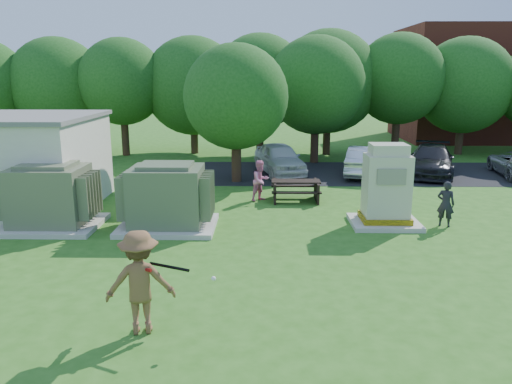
{
  "coord_description": "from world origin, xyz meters",
  "views": [
    {
      "loc": [
        0.23,
        -10.61,
        4.8
      ],
      "look_at": [
        0.0,
        4.0,
        1.3
      ],
      "focal_mm": 35.0,
      "sensor_mm": 36.0,
      "label": 1
    }
  ],
  "objects_px": {
    "person_at_picnic": "(261,181)",
    "car_white": "(279,158)",
    "car_dark": "(431,160)",
    "picnic_table": "(296,188)",
    "car_silver_a": "(365,161)",
    "batter": "(140,282)",
    "transformer_left": "(50,198)",
    "generator_cabinet": "(386,190)",
    "transformer_right": "(167,198)",
    "person_by_generator": "(446,204)"
  },
  "relations": [
    {
      "from": "person_at_picnic",
      "to": "car_white",
      "type": "distance_m",
      "value": 5.42
    },
    {
      "from": "car_dark",
      "to": "picnic_table",
      "type": "bearing_deg",
      "value": -124.67
    },
    {
      "from": "car_silver_a",
      "to": "batter",
      "type": "bearing_deg",
      "value": 80.81
    },
    {
      "from": "transformer_left",
      "to": "batter",
      "type": "bearing_deg",
      "value": -55.74
    },
    {
      "from": "picnic_table",
      "to": "person_at_picnic",
      "type": "height_order",
      "value": "person_at_picnic"
    },
    {
      "from": "batter",
      "to": "car_silver_a",
      "type": "height_order",
      "value": "batter"
    },
    {
      "from": "picnic_table",
      "to": "person_at_picnic",
      "type": "relative_size",
      "value": 1.19
    },
    {
      "from": "picnic_table",
      "to": "batter",
      "type": "height_order",
      "value": "batter"
    },
    {
      "from": "car_dark",
      "to": "transformer_left",
      "type": "bearing_deg",
      "value": -131.28
    },
    {
      "from": "car_silver_a",
      "to": "generator_cabinet",
      "type": "bearing_deg",
      "value": 99.68
    },
    {
      "from": "batter",
      "to": "car_dark",
      "type": "bearing_deg",
      "value": -134.6
    },
    {
      "from": "transformer_right",
      "to": "picnic_table",
      "type": "height_order",
      "value": "transformer_right"
    },
    {
      "from": "transformer_left",
      "to": "person_at_picnic",
      "type": "height_order",
      "value": "transformer_left"
    },
    {
      "from": "transformer_right",
      "to": "car_white",
      "type": "xyz_separation_m",
      "value": [
        3.79,
        8.89,
        -0.23
      ]
    },
    {
      "from": "transformer_left",
      "to": "batter",
      "type": "distance_m",
      "value": 7.87
    },
    {
      "from": "car_dark",
      "to": "person_at_picnic",
      "type": "bearing_deg",
      "value": -129.56
    },
    {
      "from": "car_dark",
      "to": "person_by_generator",
      "type": "bearing_deg",
      "value": -86.82
    },
    {
      "from": "person_by_generator",
      "to": "car_dark",
      "type": "xyz_separation_m",
      "value": [
        2.27,
        8.35,
        -0.03
      ]
    },
    {
      "from": "generator_cabinet",
      "to": "car_silver_a",
      "type": "bearing_deg",
      "value": 83.35
    },
    {
      "from": "generator_cabinet",
      "to": "person_at_picnic",
      "type": "distance_m",
      "value": 5.1
    },
    {
      "from": "person_at_picnic",
      "to": "generator_cabinet",
      "type": "bearing_deg",
      "value": -78.89
    },
    {
      "from": "transformer_left",
      "to": "generator_cabinet",
      "type": "xyz_separation_m",
      "value": [
        10.64,
        0.43,
        0.18
      ]
    },
    {
      "from": "batter",
      "to": "person_at_picnic",
      "type": "height_order",
      "value": "batter"
    },
    {
      "from": "transformer_right",
      "to": "car_dark",
      "type": "bearing_deg",
      "value": 37.98
    },
    {
      "from": "transformer_left",
      "to": "generator_cabinet",
      "type": "bearing_deg",
      "value": 2.34
    },
    {
      "from": "picnic_table",
      "to": "person_at_picnic",
      "type": "bearing_deg",
      "value": 179.3
    },
    {
      "from": "transformer_left",
      "to": "car_white",
      "type": "xyz_separation_m",
      "value": [
        7.49,
        8.89,
        -0.23
      ]
    },
    {
      "from": "picnic_table",
      "to": "batter",
      "type": "relative_size",
      "value": 0.93
    },
    {
      "from": "transformer_left",
      "to": "person_by_generator",
      "type": "distance_m",
      "value": 12.53
    },
    {
      "from": "transformer_right",
      "to": "picnic_table",
      "type": "bearing_deg",
      "value": 39.56
    },
    {
      "from": "car_silver_a",
      "to": "car_dark",
      "type": "distance_m",
      "value": 3.22
    },
    {
      "from": "person_at_picnic",
      "to": "car_dark",
      "type": "relative_size",
      "value": 0.32
    },
    {
      "from": "picnic_table",
      "to": "car_dark",
      "type": "relative_size",
      "value": 0.38
    },
    {
      "from": "picnic_table",
      "to": "person_at_picnic",
      "type": "xyz_separation_m",
      "value": [
        -1.35,
        0.02,
        0.29
      ]
    },
    {
      "from": "generator_cabinet",
      "to": "car_silver_a",
      "type": "distance_m",
      "value": 8.1
    },
    {
      "from": "person_at_picnic",
      "to": "car_white",
      "type": "height_order",
      "value": "person_at_picnic"
    },
    {
      "from": "picnic_table",
      "to": "car_dark",
      "type": "xyz_separation_m",
      "value": [
        6.83,
        5.14,
        0.21
      ]
    },
    {
      "from": "transformer_right",
      "to": "batter",
      "type": "height_order",
      "value": "transformer_right"
    },
    {
      "from": "transformer_right",
      "to": "car_dark",
      "type": "distance_m",
      "value": 14.08
    },
    {
      "from": "picnic_table",
      "to": "person_by_generator",
      "type": "relative_size",
      "value": 1.26
    },
    {
      "from": "picnic_table",
      "to": "person_by_generator",
      "type": "bearing_deg",
      "value": -35.05
    },
    {
      "from": "transformer_right",
      "to": "person_by_generator",
      "type": "xyz_separation_m",
      "value": [
        8.83,
        0.32,
        -0.23
      ]
    },
    {
      "from": "transformer_right",
      "to": "batter",
      "type": "distance_m",
      "value": 6.54
    },
    {
      "from": "car_white",
      "to": "car_dark",
      "type": "bearing_deg",
      "value": -16.34
    },
    {
      "from": "picnic_table",
      "to": "batter",
      "type": "xyz_separation_m",
      "value": [
        -3.53,
        -10.02,
        0.5
      ]
    },
    {
      "from": "generator_cabinet",
      "to": "person_by_generator",
      "type": "relative_size",
      "value": 1.79
    },
    {
      "from": "transformer_left",
      "to": "generator_cabinet",
      "type": "distance_m",
      "value": 10.65
    },
    {
      "from": "person_by_generator",
      "to": "car_silver_a",
      "type": "distance_m",
      "value": 8.21
    },
    {
      "from": "generator_cabinet",
      "to": "person_by_generator",
      "type": "bearing_deg",
      "value": -3.59
    },
    {
      "from": "generator_cabinet",
      "to": "person_at_picnic",
      "type": "bearing_deg",
      "value": 142.41
    }
  ]
}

